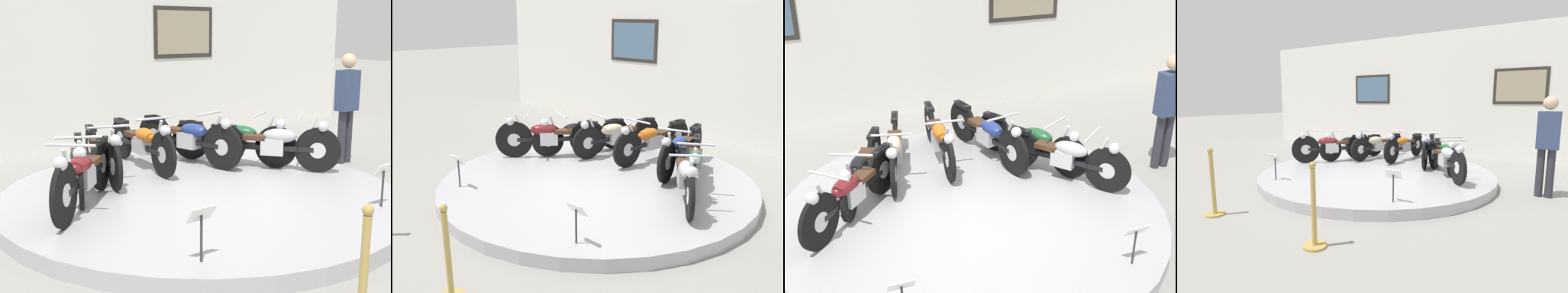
# 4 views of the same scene
# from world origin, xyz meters

# --- Properties ---
(ground_plane) EXTENTS (60.00, 60.00, 0.00)m
(ground_plane) POSITION_xyz_m (0.00, 0.00, 0.00)
(ground_plane) COLOR gray
(display_platform) EXTENTS (4.98, 4.98, 0.18)m
(display_platform) POSITION_xyz_m (0.00, 0.00, 0.09)
(display_platform) COLOR #ADADB2
(display_platform) RESTS_ON ground_plane
(back_wall) EXTENTS (14.00, 0.22, 3.82)m
(back_wall) POSITION_xyz_m (0.00, 3.92, 1.91)
(back_wall) COLOR white
(back_wall) RESTS_ON ground_plane
(motorcycle_maroon) EXTENTS (1.41, 1.53, 0.81)m
(motorcycle_maroon) POSITION_xyz_m (-1.46, 0.25, 0.58)
(motorcycle_maroon) COLOR black
(motorcycle_maroon) RESTS_ON display_platform
(motorcycle_black) EXTENTS (0.83, 1.82, 0.78)m
(motorcycle_black) POSITION_xyz_m (-1.24, 0.84, 0.55)
(motorcycle_black) COLOR black
(motorcycle_black) RESTS_ON display_platform
(motorcycle_cream) EXTENTS (0.62, 1.92, 0.78)m
(motorcycle_cream) POSITION_xyz_m (-0.71, 1.27, 0.55)
(motorcycle_cream) COLOR black
(motorcycle_cream) RESTS_ON display_platform
(motorcycle_orange) EXTENTS (0.54, 1.99, 0.79)m
(motorcycle_orange) POSITION_xyz_m (-0.00, 1.43, 0.56)
(motorcycle_orange) COLOR black
(motorcycle_orange) RESTS_ON display_platform
(motorcycle_blue) EXTENTS (0.63, 1.97, 0.81)m
(motorcycle_blue) POSITION_xyz_m (0.71, 1.27, 0.57)
(motorcycle_blue) COLOR black
(motorcycle_blue) RESTS_ON display_platform
(motorcycle_green) EXTENTS (1.03, 1.73, 0.78)m
(motorcycle_green) POSITION_xyz_m (1.25, 0.84, 0.55)
(motorcycle_green) COLOR black
(motorcycle_green) RESTS_ON display_platform
(motorcycle_silver) EXTENTS (1.28, 1.59, 0.79)m
(motorcycle_silver) POSITION_xyz_m (1.46, 0.25, 0.56)
(motorcycle_silver) COLOR black
(motorcycle_silver) RESTS_ON display_platform
(info_placard_front_left) EXTENTS (0.26, 0.11, 0.51)m
(info_placard_front_left) POSITION_xyz_m (-1.28, -1.71, 0.55)
(info_placard_front_left) COLOR #333338
(info_placard_front_left) RESTS_ON display_platform
(info_placard_front_centre) EXTENTS (0.26, 0.11, 0.51)m
(info_placard_front_centre) POSITION_xyz_m (1.28, -1.71, 0.55)
(info_placard_front_centre) COLOR #333338
(info_placard_front_centre) RESTS_ON display_platform
(visitor_standing) EXTENTS (0.36, 0.24, 1.78)m
(visitor_standing) POSITION_xyz_m (3.22, 0.38, 1.02)
(visitor_standing) COLOR #2D2D38
(visitor_standing) RESTS_ON ground_plane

